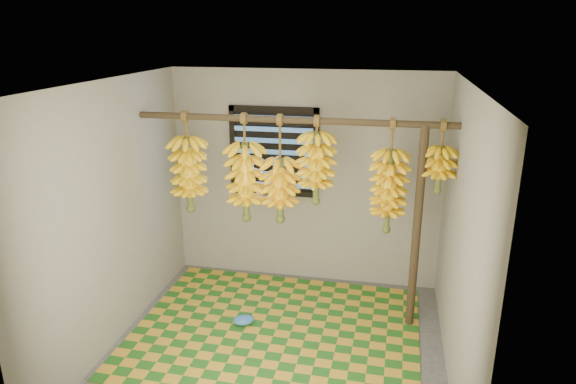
% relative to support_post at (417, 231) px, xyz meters
% --- Properties ---
extents(floor, '(3.00, 3.00, 0.01)m').
position_rel_support_post_xyz_m(floor, '(-1.20, -0.70, -1.00)').
color(floor, '#484848').
rests_on(floor, ground).
extents(ceiling, '(3.00, 3.00, 0.01)m').
position_rel_support_post_xyz_m(ceiling, '(-1.20, -0.70, 1.40)').
color(ceiling, silver).
rests_on(ceiling, wall_back).
extents(wall_back, '(3.00, 0.01, 2.40)m').
position_rel_support_post_xyz_m(wall_back, '(-1.20, 0.80, 0.20)').
color(wall_back, gray).
rests_on(wall_back, floor).
extents(wall_left, '(0.01, 3.00, 2.40)m').
position_rel_support_post_xyz_m(wall_left, '(-2.71, -0.70, 0.20)').
color(wall_left, gray).
rests_on(wall_left, floor).
extents(wall_right, '(0.01, 3.00, 2.40)m').
position_rel_support_post_xyz_m(wall_right, '(0.30, -0.70, 0.20)').
color(wall_right, gray).
rests_on(wall_right, floor).
extents(window, '(1.00, 0.04, 1.00)m').
position_rel_support_post_xyz_m(window, '(-1.55, 0.78, 0.50)').
color(window, black).
rests_on(window, wall_back).
extents(hanging_pole, '(3.00, 0.06, 0.06)m').
position_rel_support_post_xyz_m(hanging_pole, '(-1.20, 0.00, 1.00)').
color(hanging_pole, '#41321F').
rests_on(hanging_pole, wall_left).
extents(support_post, '(0.08, 0.08, 2.00)m').
position_rel_support_post_xyz_m(support_post, '(0.00, 0.00, 0.00)').
color(support_post, '#41321F').
rests_on(support_post, floor).
extents(woven_mat, '(2.75, 2.22, 0.01)m').
position_rel_support_post_xyz_m(woven_mat, '(-1.27, -0.38, -0.99)').
color(woven_mat, '#225E1B').
rests_on(woven_mat, floor).
extents(plastic_bag, '(0.26, 0.23, 0.09)m').
position_rel_support_post_xyz_m(plastic_bag, '(-1.61, -0.35, -0.95)').
color(plastic_bag, '#306FB3').
rests_on(plastic_bag, woven_mat).
extents(banana_bunch_a, '(0.34, 0.34, 1.01)m').
position_rel_support_post_xyz_m(banana_bunch_a, '(-2.24, 0.00, 0.42)').
color(banana_bunch_a, brown).
rests_on(banana_bunch_a, hanging_pole).
extents(banana_bunch_b, '(0.37, 0.37, 1.06)m').
position_rel_support_post_xyz_m(banana_bunch_b, '(-1.65, 0.00, 0.38)').
color(banana_bunch_b, brown).
rests_on(banana_bunch_b, hanging_pole).
extents(banana_bunch_c, '(0.34, 0.34, 1.05)m').
position_rel_support_post_xyz_m(banana_bunch_c, '(-1.31, 0.00, 0.32)').
color(banana_bunch_c, brown).
rests_on(banana_bunch_c, hanging_pole).
extents(banana_bunch_d, '(0.35, 0.35, 0.84)m').
position_rel_support_post_xyz_m(banana_bunch_d, '(-0.96, 0.00, 0.55)').
color(banana_bunch_d, brown).
rests_on(banana_bunch_d, hanging_pole).
extents(banana_bunch_e, '(0.34, 0.34, 1.08)m').
position_rel_support_post_xyz_m(banana_bunch_e, '(-0.28, 0.00, 0.37)').
color(banana_bunch_e, brown).
rests_on(banana_bunch_e, hanging_pole).
extents(banana_bunch_f, '(0.30, 0.30, 0.66)m').
position_rel_support_post_xyz_m(banana_bunch_f, '(0.15, 0.00, 0.61)').
color(banana_bunch_f, brown).
rests_on(banana_bunch_f, hanging_pole).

